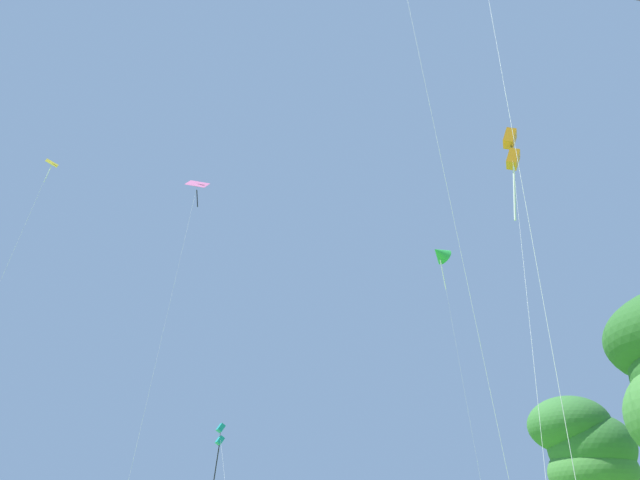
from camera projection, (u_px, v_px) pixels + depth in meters
name	position (u px, v px, depth m)	size (l,w,h in m)	color
kite_yellow_diamond	(38.00, 195.00, 41.39)	(0.83, 7.58, 25.62)	yellow
kite_pink_low	(195.00, 196.00, 53.68)	(2.07, 10.74, 30.38)	pink
kite_green_small	(440.00, 254.00, 54.41)	(2.34, 5.35, 25.03)	green
kite_orange_box	(512.00, 152.00, 30.83)	(4.06, 9.72, 20.14)	orange
kite_teal_box	(220.00, 436.00, 45.09)	(3.08, 7.48, 9.16)	teal
tree_right_cluster	(585.00, 450.00, 31.03)	(5.06, 4.36, 8.20)	brown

